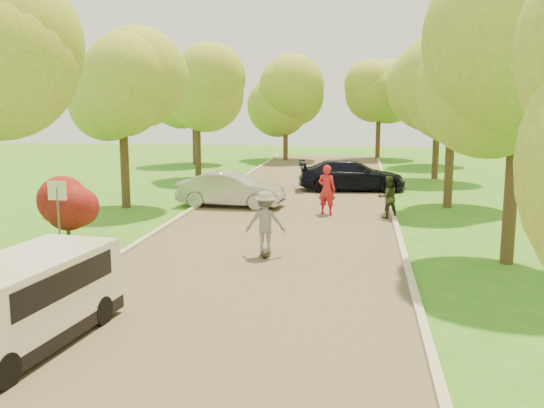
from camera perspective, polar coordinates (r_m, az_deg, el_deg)
The scene contains 22 objects.
ground at distance 13.06m, azimuth -4.38°, elevation -10.09°, with size 100.00×100.00×0.00m, color #2E721B.
road at distance 20.64m, azimuth 0.53°, elevation -2.69°, with size 8.00×60.00×0.01m, color #4C4438.
curb_left at distance 21.55m, azimuth -10.21°, elevation -2.17°, with size 0.18×60.00×0.12m, color #B2AD9E.
curb_right at distance 20.49m, azimuth 11.83°, elevation -2.84°, with size 0.18×60.00×0.12m, color #B2AD9E.
street_sign at distance 18.35m, azimuth -19.52°, elevation 0.16°, with size 0.55×0.06×2.17m.
red_shrub at distance 19.97m, azimuth -18.72°, elevation -0.43°, with size 1.70×1.70×1.95m.
tree_l_midb at distance 25.83m, azimuth -13.55°, elevation 9.74°, with size 4.30×4.20×6.62m.
tree_l_far at distance 35.21m, azimuth -6.78°, elevation 11.25°, with size 4.92×4.80×7.79m.
tree_r_mida at distance 17.55m, azimuth 23.02°, elevation 12.58°, with size 5.13×5.00×7.95m.
tree_r_midb at distance 26.27m, azimuth 17.08°, elevation 10.22°, with size 4.51×4.40×7.01m.
tree_r_far at distance 36.29m, azimuth 15.81°, elevation 11.48°, with size 5.33×5.20×8.34m.
tree_bg_a at distance 43.55m, azimuth -7.07°, elevation 10.70°, with size 5.12×5.00×7.72m.
tree_bg_b at distance 44.34m, azimuth 15.77°, elevation 10.69°, with size 5.12×5.00×7.95m.
tree_bg_c at distance 46.32m, azimuth 1.57°, elevation 10.33°, with size 4.92×4.80×7.33m.
tree_bg_d at distance 48.02m, azimuth 10.34°, elevation 10.51°, with size 5.12×5.00×7.72m.
minivan at distance 11.84m, azimuth -22.56°, elevation -8.54°, with size 2.18×4.51×1.62m.
silver_sedan at distance 25.68m, azimuth -3.89°, elevation 1.37°, with size 1.56×4.48×1.48m, color #9F9FA4.
dark_sedan at distance 30.63m, azimuth 7.50°, elevation 2.70°, with size 2.16×5.32×1.54m, color black.
longboard at distance 17.52m, azimuth -0.61°, elevation -4.60°, with size 0.32×0.93×0.11m.
skateboarder at distance 17.32m, azimuth -0.62°, elevation -1.69°, with size 1.15×0.66×1.78m, color slate.
person_striped at distance 23.93m, azimuth 5.18°, elevation 1.35°, with size 0.72×0.47×1.97m, color red.
person_olive at distance 23.46m, azimuth 10.85°, elevation 0.62°, with size 0.79×0.62×1.62m, color #2A301D.
Camera 1 is at (2.77, -11.98, 4.38)m, focal length 40.00 mm.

